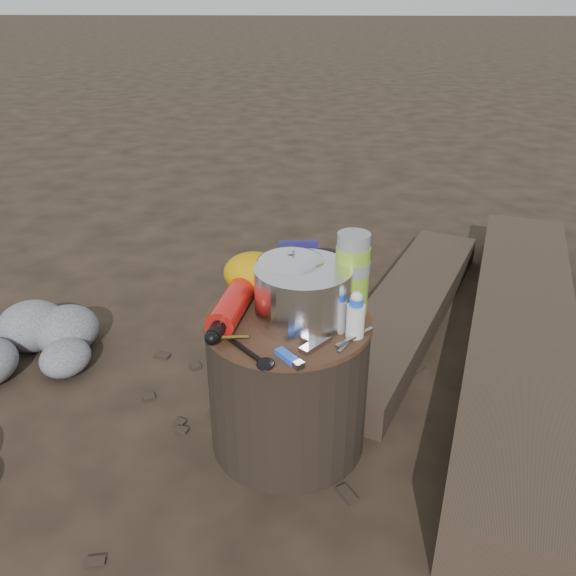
{
  "coord_description": "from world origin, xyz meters",
  "views": [
    {
      "loc": [
        0.06,
        -1.28,
        1.14
      ],
      "look_at": [
        0.0,
        0.0,
        0.48
      ],
      "focal_mm": 36.54,
      "sensor_mm": 36.0,
      "label": 1
    }
  ],
  "objects_px": {
    "camping_pot": "(291,283)",
    "fuel_bottle": "(232,305)",
    "thermos": "(352,274)",
    "log_main": "(521,335)",
    "stump": "(288,382)",
    "travel_mug": "(324,273)"
  },
  "relations": [
    {
      "from": "log_main",
      "to": "travel_mug",
      "type": "height_order",
      "value": "travel_mug"
    },
    {
      "from": "fuel_bottle",
      "to": "travel_mug",
      "type": "distance_m",
      "value": 0.28
    },
    {
      "from": "fuel_bottle",
      "to": "travel_mug",
      "type": "relative_size",
      "value": 2.62
    },
    {
      "from": "camping_pot",
      "to": "travel_mug",
      "type": "relative_size",
      "value": 1.48
    },
    {
      "from": "fuel_bottle",
      "to": "travel_mug",
      "type": "xyz_separation_m",
      "value": [
        0.23,
        0.15,
        0.02
      ]
    },
    {
      "from": "stump",
      "to": "thermos",
      "type": "height_order",
      "value": "thermos"
    },
    {
      "from": "log_main",
      "to": "camping_pot",
      "type": "relative_size",
      "value": 11.72
    },
    {
      "from": "stump",
      "to": "camping_pot",
      "type": "height_order",
      "value": "camping_pot"
    },
    {
      "from": "stump",
      "to": "camping_pot",
      "type": "distance_m",
      "value": 0.28
    },
    {
      "from": "camping_pot",
      "to": "travel_mug",
      "type": "xyz_separation_m",
      "value": [
        0.09,
        0.12,
        -0.03
      ]
    },
    {
      "from": "camping_pot",
      "to": "fuel_bottle",
      "type": "bearing_deg",
      "value": -166.87
    },
    {
      "from": "fuel_bottle",
      "to": "stump",
      "type": "bearing_deg",
      "value": 6.94
    },
    {
      "from": "camping_pot",
      "to": "fuel_bottle",
      "type": "distance_m",
      "value": 0.16
    },
    {
      "from": "fuel_bottle",
      "to": "thermos",
      "type": "xyz_separation_m",
      "value": [
        0.3,
        0.04,
        0.07
      ]
    },
    {
      "from": "log_main",
      "to": "camping_pot",
      "type": "height_order",
      "value": "camping_pot"
    },
    {
      "from": "travel_mug",
      "to": "camping_pot",
      "type": "bearing_deg",
      "value": -126.75
    },
    {
      "from": "stump",
      "to": "thermos",
      "type": "distance_m",
      "value": 0.35
    },
    {
      "from": "camping_pot",
      "to": "fuel_bottle",
      "type": "height_order",
      "value": "camping_pot"
    },
    {
      "from": "camping_pot",
      "to": "thermos",
      "type": "distance_m",
      "value": 0.16
    },
    {
      "from": "travel_mug",
      "to": "stump",
      "type": "bearing_deg",
      "value": -120.52
    },
    {
      "from": "thermos",
      "to": "stump",
      "type": "bearing_deg",
      "value": -164.02
    },
    {
      "from": "thermos",
      "to": "camping_pot",
      "type": "bearing_deg",
      "value": -177.84
    }
  ]
}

